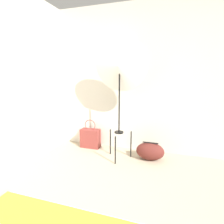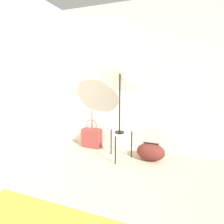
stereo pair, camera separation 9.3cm
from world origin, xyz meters
TOP-DOWN VIEW (x-y plane):
  - wall_back at (0.00, 2.34)m, footprint 8.00×0.05m
  - wall_side_left at (-1.55, 1.00)m, footprint 0.05×8.00m
  - photo_umbrella at (-0.22, 1.85)m, footprint 0.87×0.38m
  - tote_bag at (-0.88, 2.14)m, footprint 0.37×0.17m
  - duffel_bag at (0.29, 1.95)m, footprint 0.46×0.29m

SIDE VIEW (x-z plane):
  - duffel_bag at x=0.29m, z-range 0.00..0.30m
  - tote_bag at x=-0.88m, z-range -0.09..0.47m
  - wall_back at x=0.00m, z-range 0.00..2.60m
  - wall_side_left at x=-1.55m, z-range 0.00..2.60m
  - photo_umbrella at x=-0.22m, z-range 0.54..2.52m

